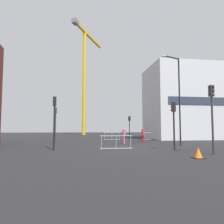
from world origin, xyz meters
The scene contains 15 objects.
ground centered at (0.00, 0.00, 0.00)m, with size 160.00×160.00×0.00m, color black.
office_block centered at (14.39, 14.48, 5.68)m, with size 13.56×8.73×11.36m.
construction_crane centered at (-1.96, 40.77, 18.69)m, with size 8.93×16.98×28.93m.
streetlamp_tall centered at (6.17, 2.04, 5.01)m, with size 2.10×0.94×8.53m.
traffic_light_near centered at (-5.05, -0.78, 2.68)m, with size 0.25×0.37×4.00m.
traffic_light_far centered at (3.74, -2.31, 2.41)m, with size 0.38×0.28×3.55m.
traffic_light_crosswalk centered at (4.54, 15.62, 2.41)m, with size 0.39×0.33×3.56m.
traffic_light_island centered at (-5.97, 8.31, 2.72)m, with size 0.38×0.28×4.06m.
traffic_light_verge centered at (4.91, -5.26, 2.85)m, with size 0.27×0.38×4.27m.
pedestrian_walking centered at (4.40, 7.85, 0.99)m, with size 0.34×0.34×1.70m.
pedestrian_waiting centered at (1.49, 4.94, 0.97)m, with size 0.34×0.34×1.68m.
safety_barrier_front centered at (6.95, 12.20, 0.56)m, with size 2.47×0.20×1.08m.
safety_barrier_rear centered at (1.28, 12.35, 0.56)m, with size 2.27×0.18×1.08m.
safety_barrier_left_run centered at (-0.39, -1.15, 0.56)m, with size 2.48×0.14×1.08m.
traffic_cone_striped centered at (3.17, -6.53, 0.27)m, with size 0.58×0.58×0.59m.
Camera 1 is at (-3.13, -17.39, 1.57)m, focal length 34.51 mm.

